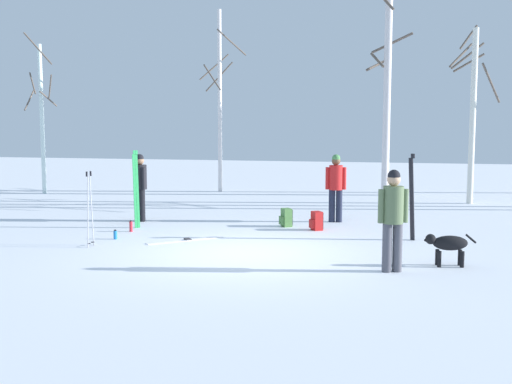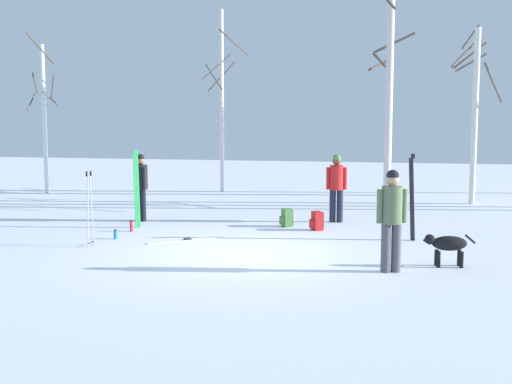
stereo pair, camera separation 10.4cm
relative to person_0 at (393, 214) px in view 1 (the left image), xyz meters
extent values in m
plane|color=white|center=(-2.76, 0.85, -0.98)|extent=(60.00, 60.00, 0.00)
cylinder|color=#4C4C56|center=(0.08, 0.03, -0.57)|extent=(0.16, 0.16, 0.82)
cylinder|color=#4C4C56|center=(-0.08, -0.03, -0.57)|extent=(0.16, 0.16, 0.82)
cylinder|color=#566B47|center=(0.00, 0.00, 0.15)|extent=(0.34, 0.34, 0.62)
sphere|color=tan|center=(0.00, 0.00, 0.57)|extent=(0.22, 0.22, 0.22)
sphere|color=black|center=(0.00, 0.00, 0.63)|extent=(0.21, 0.21, 0.21)
cylinder|color=#566B47|center=(0.19, 0.08, 0.13)|extent=(0.10, 0.10, 0.56)
cylinder|color=#566B47|center=(-0.19, -0.08, 0.13)|extent=(0.10, 0.10, 0.56)
cylinder|color=#1E2338|center=(-1.44, 5.12, -0.57)|extent=(0.16, 0.16, 0.82)
cylinder|color=#1E2338|center=(-1.62, 5.09, -0.57)|extent=(0.16, 0.16, 0.82)
cylinder|color=red|center=(-1.53, 5.10, 0.15)|extent=(0.34, 0.34, 0.62)
sphere|color=brown|center=(-1.53, 5.10, 0.57)|extent=(0.22, 0.22, 0.22)
sphere|color=#4C8C4C|center=(-1.53, 5.10, 0.63)|extent=(0.21, 0.21, 0.21)
cylinder|color=red|center=(-1.32, 5.13, 0.13)|extent=(0.10, 0.10, 0.56)
cylinder|color=red|center=(-1.74, 5.07, 0.13)|extent=(0.10, 0.10, 0.56)
cylinder|color=black|center=(-6.32, 4.00, -0.57)|extent=(0.16, 0.16, 0.82)
cylinder|color=black|center=(-6.46, 4.12, -0.57)|extent=(0.16, 0.16, 0.82)
cylinder|color=black|center=(-6.39, 4.06, 0.15)|extent=(0.34, 0.34, 0.62)
sphere|color=#997051|center=(-6.39, 4.06, 0.57)|extent=(0.22, 0.22, 0.22)
sphere|color=black|center=(-6.39, 4.06, 0.63)|extent=(0.21, 0.21, 0.21)
cylinder|color=black|center=(-6.23, 3.93, 0.13)|extent=(0.10, 0.10, 0.56)
cylinder|color=black|center=(-6.55, 4.20, 0.13)|extent=(0.10, 0.10, 0.56)
ellipsoid|color=black|center=(0.97, 0.65, -0.57)|extent=(0.63, 0.32, 0.26)
sphere|color=black|center=(0.64, 0.59, -0.51)|extent=(0.18, 0.18, 0.18)
ellipsoid|color=black|center=(0.57, 0.57, -0.53)|extent=(0.11, 0.08, 0.06)
cylinder|color=black|center=(1.31, 0.71, -0.49)|extent=(0.20, 0.07, 0.17)
cylinder|color=black|center=(0.79, 0.54, -0.84)|extent=(0.07, 0.07, 0.28)
cylinder|color=black|center=(0.76, 0.69, -0.84)|extent=(0.07, 0.07, 0.28)
cylinder|color=black|center=(1.17, 0.60, -0.84)|extent=(0.07, 0.07, 0.28)
cylinder|color=black|center=(1.14, 0.76, -0.84)|extent=(0.07, 0.07, 0.28)
cube|color=black|center=(0.34, 3.05, -0.10)|extent=(0.14, 0.16, 1.75)
cube|color=black|center=(0.34, 3.05, 0.81)|extent=(0.05, 0.06, 0.10)
cube|color=black|center=(0.30, 3.09, -0.10)|extent=(0.14, 0.16, 1.75)
cube|color=black|center=(0.30, 3.09, 0.81)|extent=(0.05, 0.06, 0.10)
cube|color=green|center=(-6.06, 3.03, -0.10)|extent=(0.08, 0.09, 1.76)
cube|color=green|center=(-6.06, 3.03, 0.82)|extent=(0.05, 0.05, 0.10)
cube|color=green|center=(-6.02, 3.08, -0.10)|extent=(0.08, 0.09, 1.76)
cube|color=green|center=(-6.02, 3.08, 0.82)|extent=(0.05, 0.05, 0.10)
cube|color=white|center=(-4.30, 1.75, -0.97)|extent=(1.30, 1.22, 0.02)
cube|color=#333338|center=(-4.26, 1.79, -0.95)|extent=(0.13, 0.13, 0.03)
cube|color=white|center=(-4.37, 1.83, -0.97)|extent=(1.30, 1.22, 0.02)
cube|color=#333338|center=(-4.33, 1.86, -0.95)|extent=(0.13, 0.13, 0.03)
cylinder|color=#B2B2BC|center=(-5.98, 0.83, -0.27)|extent=(0.02, 0.11, 1.42)
cylinder|color=black|center=(-5.98, 0.83, 0.49)|extent=(0.04, 0.04, 0.10)
cylinder|color=black|center=(-5.98, 0.83, -0.91)|extent=(0.07, 0.07, 0.01)
cylinder|color=#B2B2BC|center=(-5.98, 0.67, -0.27)|extent=(0.02, 0.11, 1.42)
cylinder|color=black|center=(-5.98, 0.67, 0.49)|extent=(0.04, 0.04, 0.10)
cylinder|color=black|center=(-5.98, 0.67, -0.91)|extent=(0.07, 0.07, 0.01)
cube|color=#4C7F3F|center=(-2.60, 4.11, -0.76)|extent=(0.31, 0.33, 0.44)
cube|color=#4C7F3F|center=(-2.71, 4.04, -0.83)|extent=(0.16, 0.20, 0.20)
cube|color=black|center=(-2.54, 4.23, -0.76)|extent=(0.04, 0.04, 0.37)
cube|color=black|center=(-2.46, 4.12, -0.76)|extent=(0.04, 0.04, 0.37)
cube|color=red|center=(-1.81, 3.78, -0.76)|extent=(0.31, 0.33, 0.44)
cube|color=red|center=(-1.92, 3.71, -0.83)|extent=(0.16, 0.20, 0.20)
cube|color=black|center=(-1.75, 3.90, -0.76)|extent=(0.04, 0.04, 0.37)
cube|color=black|center=(-1.68, 3.79, -0.76)|extent=(0.04, 0.04, 0.37)
cylinder|color=#1E72BF|center=(-5.86, 1.59, -0.89)|extent=(0.08, 0.08, 0.18)
cylinder|color=black|center=(-5.86, 1.59, -0.79)|extent=(0.05, 0.05, 0.02)
cylinder|color=red|center=(-5.94, 2.54, -0.86)|extent=(0.07, 0.07, 0.24)
cylinder|color=black|center=(-5.94, 2.54, -0.73)|extent=(0.05, 0.05, 0.02)
cylinder|color=silver|center=(-12.46, 9.18, 1.66)|extent=(0.15, 0.15, 5.28)
cylinder|color=brown|center=(-12.64, 8.97, 2.93)|extent=(0.49, 0.42, 0.79)
cylinder|color=brown|center=(-12.11, 9.08, 2.39)|extent=(0.25, 0.74, 0.52)
cylinder|color=brown|center=(-12.26, 8.79, 4.09)|extent=(0.84, 0.47, 1.09)
cylinder|color=brown|center=(-12.88, 9.09, 2.34)|extent=(0.24, 0.88, 0.76)
cylinder|color=brown|center=(-12.22, 9.39, 2.84)|extent=(0.49, 0.55, 0.80)
cylinder|color=silver|center=(-6.50, 11.32, 2.31)|extent=(0.15, 0.15, 6.59)
cylinder|color=brown|center=(-5.93, 10.96, 4.37)|extent=(0.77, 1.19, 0.82)
cylinder|color=brown|center=(-6.66, 11.79, 3.25)|extent=(0.99, 0.38, 1.11)
cylinder|color=brown|center=(-6.85, 11.76, 3.61)|extent=(0.95, 0.76, 1.00)
cylinder|color=brown|center=(-6.67, 10.96, 3.18)|extent=(0.78, 0.40, 0.97)
cylinder|color=silver|center=(-0.54, 11.53, 2.89)|extent=(0.26, 0.26, 7.74)
cylinder|color=brown|center=(-0.42, 12.23, 4.34)|extent=(1.46, 0.32, 0.69)
cylinder|color=brown|center=(-0.91, 11.86, 3.56)|extent=(0.75, 0.83, 0.49)
cylinder|color=brown|center=(-0.88, 11.31, 3.67)|extent=(0.54, 0.77, 0.59)
cylinder|color=silver|center=(2.13, 9.82, 1.72)|extent=(0.19, 0.19, 5.40)
cylinder|color=brown|center=(2.59, 9.51, 2.72)|extent=(0.70, 0.99, 1.14)
cylinder|color=brown|center=(1.95, 10.07, 4.17)|extent=(0.58, 0.45, 0.78)
cylinder|color=brown|center=(1.96, 10.31, 3.63)|extent=(1.03, 0.43, 0.85)
cylinder|color=brown|center=(1.75, 10.17, 3.64)|extent=(0.76, 0.85, 0.82)
cylinder|color=brown|center=(2.00, 10.28, 3.41)|extent=(0.96, 0.34, 0.60)
camera|label=1|loc=(0.21, -10.34, 1.46)|focal=43.12mm
camera|label=2|loc=(0.31, -10.31, 1.46)|focal=43.12mm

